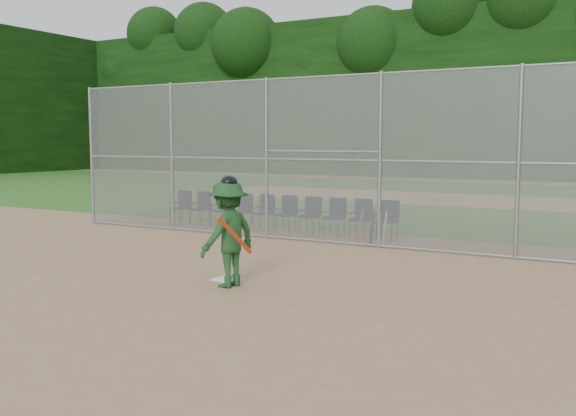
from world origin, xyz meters
The scene contains 18 objects.
ground centered at (0.00, 0.00, 0.00)m, with size 100.00×100.00×0.00m, color tan.
grass_strip centered at (0.00, 18.00, 0.01)m, with size 100.00×100.00×0.00m, color #2D651E.
dirt_patch_far centered at (0.00, 18.00, 0.01)m, with size 24.00×24.00×0.00m, color tan.
backstop_fence centered at (0.00, 5.00, 2.07)m, with size 16.09×0.09×4.00m.
treeline centered at (0.00, 20.00, 5.50)m, with size 81.00×60.00×11.00m.
home_plate centered at (-0.14, 0.49, 0.01)m, with size 0.40×0.40×0.02m, color white.
batter_at_plate centered at (0.19, 0.08, 0.91)m, with size 0.99×1.33×1.88m.
spare_bats centered at (0.74, 5.25, 0.42)m, with size 0.66×0.33×0.84m.
chair_0 centered at (-5.81, 6.35, 0.48)m, with size 0.54×0.52×0.96m, color #0E1435, non-canonical shape.
chair_1 centered at (-5.09, 6.35, 0.48)m, with size 0.54×0.52×0.96m, color #0E1435, non-canonical shape.
chair_2 centered at (-4.37, 6.35, 0.48)m, with size 0.54×0.52×0.96m, color #0E1435, non-canonical shape.
chair_3 centered at (-3.64, 6.35, 0.48)m, with size 0.54×0.52×0.96m, color #0E1435, non-canonical shape.
chair_4 centered at (-2.92, 6.35, 0.48)m, with size 0.54×0.52×0.96m, color #0E1435, non-canonical shape.
chair_5 centered at (-2.20, 6.35, 0.48)m, with size 0.54×0.52×0.96m, color #0E1435, non-canonical shape.
chair_6 centered at (-1.47, 6.35, 0.48)m, with size 0.54×0.52×0.96m, color #0E1435, non-canonical shape.
chair_7 centered at (-0.75, 6.35, 0.48)m, with size 0.54×0.52×0.96m, color #0E1435, non-canonical shape.
chair_8 centered at (-0.03, 6.35, 0.48)m, with size 0.54×0.52×0.96m, color #0E1435, non-canonical shape.
chair_9 centered at (0.70, 6.35, 0.48)m, with size 0.54×0.52×0.96m, color #0E1435, non-canonical shape.
Camera 1 is at (6.23, -8.74, 2.45)m, focal length 40.00 mm.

